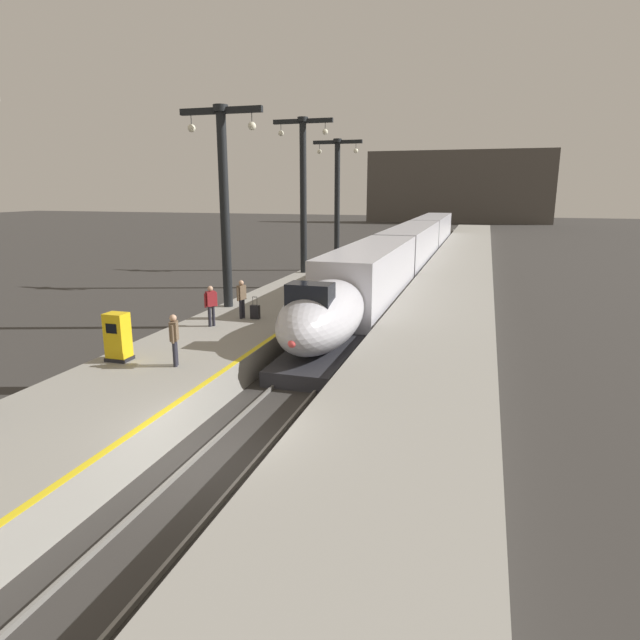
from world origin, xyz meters
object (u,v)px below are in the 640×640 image
object	(u,v)px
station_column_mid	(224,189)
rolling_suitcase	(255,312)
passenger_far_waiting	(211,303)
station_column_far	(303,182)
highspeed_train_main	(409,248)
station_column_distant	(337,188)
passenger_mid_platform	(174,336)
ticket_machine_yellow	(118,339)
passenger_near_edge	(242,296)

from	to	relation	value
station_column_mid	rolling_suitcase	bearing A→B (deg)	-41.55
passenger_far_waiting	rolling_suitcase	size ratio (longest dim) A/B	1.72
station_column_far	rolling_suitcase	size ratio (longest dim) A/B	10.20
highspeed_train_main	rolling_suitcase	bearing A→B (deg)	-99.12
station_column_far	passenger_far_waiting	size ratio (longest dim) A/B	5.93
station_column_distant	passenger_mid_platform	distance (m)	29.39
passenger_mid_platform	station_column_mid	bearing A→B (deg)	105.64
station_column_mid	passenger_mid_platform	size ratio (longest dim) A/B	5.43
passenger_far_waiting	ticket_machine_yellow	world-z (taller)	passenger_far_waiting
station_column_distant	highspeed_train_main	bearing A→B (deg)	3.30
station_column_mid	station_column_distant	size ratio (longest dim) A/B	0.98
station_column_mid	passenger_far_waiting	bearing A→B (deg)	-73.76
rolling_suitcase	station_column_mid	bearing A→B (deg)	138.45
highspeed_train_main	passenger_mid_platform	world-z (taller)	highspeed_train_main
station_column_mid	rolling_suitcase	distance (m)	6.05
station_column_distant	ticket_machine_yellow	distance (m)	29.35
highspeed_train_main	passenger_near_edge	size ratio (longest dim) A/B	33.82
passenger_near_edge	rolling_suitcase	bearing A→B (deg)	9.88
station_column_far	passenger_near_edge	xyz separation A→B (m)	(1.71, -13.65, -4.97)
station_column_far	passenger_near_edge	world-z (taller)	station_column_far
ticket_machine_yellow	station_column_distant	bearing A→B (deg)	90.69
passenger_mid_platform	ticket_machine_yellow	distance (m)	2.12
passenger_near_edge	ticket_machine_yellow	distance (m)	6.81
station_column_far	ticket_machine_yellow	distance (m)	20.98
station_column_mid	passenger_near_edge	size ratio (longest dim) A/B	5.43
highspeed_train_main	passenger_mid_platform	size ratio (longest dim) A/B	33.82
highspeed_train_main	station_column_distant	world-z (taller)	station_column_distant
station_column_far	passenger_mid_platform	size ratio (longest dim) A/B	5.93
station_column_far	station_column_distant	xyz separation A→B (m)	(-0.00, 8.62, -0.32)
passenger_near_edge	ticket_machine_yellow	xyz separation A→B (m)	(-1.36, -6.67, -0.25)
passenger_mid_platform	ticket_machine_yellow	size ratio (longest dim) A/B	1.06
station_column_far	passenger_far_waiting	distance (m)	16.12
rolling_suitcase	ticket_machine_yellow	bearing A→B (deg)	-105.96
station_column_far	station_column_distant	size ratio (longest dim) A/B	1.06
station_column_mid	passenger_far_waiting	world-z (taller)	station_column_mid
passenger_far_waiting	rolling_suitcase	distance (m)	2.22
station_column_far	passenger_near_edge	bearing A→B (deg)	-82.84
station_column_far	passenger_far_waiting	bearing A→B (deg)	-85.89
station_column_far	passenger_far_waiting	xyz separation A→B (m)	(1.10, -15.29, -4.97)
highspeed_train_main	passenger_near_edge	world-z (taller)	highspeed_train_main
station_column_mid	ticket_machine_yellow	size ratio (longest dim) A/B	5.74
passenger_mid_platform	passenger_far_waiting	distance (m)	5.18
rolling_suitcase	ticket_machine_yellow	distance (m)	7.06
passenger_mid_platform	rolling_suitcase	bearing A→B (deg)	91.45
station_column_distant	ticket_machine_yellow	bearing A→B (deg)	-89.31
passenger_far_waiting	station_column_far	bearing A→B (deg)	94.11
station_column_distant	passenger_near_edge	size ratio (longest dim) A/B	5.56
station_column_distant	passenger_near_edge	world-z (taller)	station_column_distant
station_column_distant	rolling_suitcase	size ratio (longest dim) A/B	9.58
highspeed_train_main	passenger_mid_platform	xyz separation A→B (m)	(-3.44, -29.26, 0.09)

